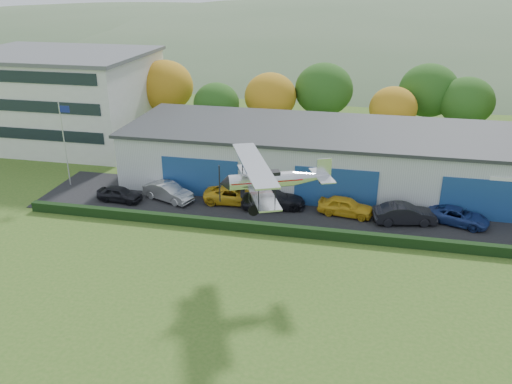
% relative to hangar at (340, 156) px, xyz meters
% --- Properties ---
extents(ground, '(300.00, 300.00, 0.00)m').
position_rel_hangar_xyz_m(ground, '(-5.00, -27.98, -2.66)').
color(ground, '#375C1D').
rests_on(ground, ground).
extents(apron, '(48.00, 9.00, 0.05)m').
position_rel_hangar_xyz_m(apron, '(-2.00, -6.98, -2.63)').
color(apron, black).
rests_on(apron, ground).
extents(hedge, '(46.00, 0.60, 0.80)m').
position_rel_hangar_xyz_m(hedge, '(-2.00, -11.78, -2.26)').
color(hedge, black).
rests_on(hedge, ground).
extents(hangar, '(40.60, 12.60, 5.30)m').
position_rel_hangar_xyz_m(hangar, '(0.00, 0.00, 0.00)').
color(hangar, '#B2B7BC').
rests_on(hangar, ground).
extents(office_block, '(20.60, 15.60, 10.40)m').
position_rel_hangar_xyz_m(office_block, '(-33.00, 7.02, 2.56)').
color(office_block, silver).
rests_on(office_block, ground).
extents(flagpole, '(1.05, 0.10, 8.00)m').
position_rel_hangar_xyz_m(flagpole, '(-24.88, -5.98, 2.13)').
color(flagpole, silver).
rests_on(flagpole, ground).
extents(tree_belt, '(75.70, 13.22, 10.12)m').
position_rel_hangar_xyz_m(tree_belt, '(-4.15, 12.64, 2.95)').
color(tree_belt, '#3D2614').
rests_on(tree_belt, ground).
extents(distant_hills, '(430.00, 196.00, 56.00)m').
position_rel_hangar_xyz_m(distant_hills, '(-9.38, 112.02, -15.70)').
color(distant_hills, '#4C6642').
rests_on(distant_hills, ground).
extents(car_0, '(4.09, 1.87, 1.36)m').
position_rel_hangar_xyz_m(car_0, '(-18.64, -8.57, -1.93)').
color(car_0, black).
rests_on(car_0, apron).
extents(car_1, '(5.04, 3.25, 1.57)m').
position_rel_hangar_xyz_m(car_1, '(-14.51, -7.47, -1.82)').
color(car_1, silver).
rests_on(car_1, apron).
extents(car_2, '(5.35, 2.70, 1.45)m').
position_rel_hangar_xyz_m(car_2, '(-8.68, -6.83, -1.88)').
color(car_2, gold).
rests_on(car_2, apron).
extents(car_3, '(5.90, 3.48, 1.60)m').
position_rel_hangar_xyz_m(car_3, '(-5.17, -7.18, -1.80)').
color(car_3, black).
rests_on(car_3, apron).
extents(car_4, '(4.78, 2.47, 1.55)m').
position_rel_hangar_xyz_m(car_4, '(1.00, -7.29, -1.83)').
color(car_4, gold).
rests_on(car_4, apron).
extents(car_5, '(5.18, 2.69, 1.62)m').
position_rel_hangar_xyz_m(car_5, '(5.72, -7.87, -1.79)').
color(car_5, black).
rests_on(car_5, apron).
extents(car_6, '(5.21, 3.64, 1.32)m').
position_rel_hangar_xyz_m(car_6, '(9.92, -7.09, -1.95)').
color(car_6, navy).
rests_on(car_6, apron).
extents(biplane, '(7.50, 8.29, 3.16)m').
position_rel_hangar_xyz_m(biplane, '(-3.65, -16.66, 3.88)').
color(biplane, silver).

